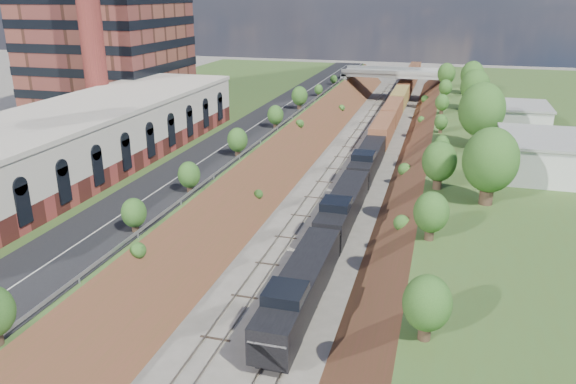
% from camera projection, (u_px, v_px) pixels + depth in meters
% --- Properties ---
extents(platform_left, '(44.00, 180.00, 5.00)m').
position_uv_depth(platform_left, '(136.00, 143.00, 86.43)').
color(platform_left, '#435A25').
rests_on(platform_left, ground).
extents(embankment_left, '(10.00, 180.00, 10.00)m').
position_uv_depth(embankment_left, '(272.00, 170.00, 81.62)').
color(embankment_left, brown).
rests_on(embankment_left, ground).
extents(embankment_right, '(10.00, 180.00, 10.00)m').
position_uv_depth(embankment_right, '(427.00, 184.00, 75.98)').
color(embankment_right, brown).
rests_on(embankment_right, ground).
extents(rail_left_track, '(1.58, 180.00, 0.18)m').
position_uv_depth(rail_left_track, '(329.00, 174.00, 79.44)').
color(rail_left_track, gray).
rests_on(rail_left_track, ground).
extents(rail_right_track, '(1.58, 180.00, 0.18)m').
position_uv_depth(rail_right_track, '(366.00, 178.00, 78.10)').
color(rail_right_track, gray).
rests_on(rail_right_track, ground).
extents(road, '(8.00, 180.00, 0.10)m').
position_uv_depth(road, '(242.00, 134.00, 81.08)').
color(road, black).
rests_on(road, platform_left).
extents(guardrail, '(0.10, 171.00, 0.70)m').
position_uv_depth(guardrail, '(269.00, 133.00, 79.68)').
color(guardrail, '#99999E').
rests_on(guardrail, platform_left).
extents(commercial_building, '(14.30, 62.30, 7.00)m').
position_uv_depth(commercial_building, '(70.00, 142.00, 63.19)').
color(commercial_building, maroon).
rests_on(commercial_building, platform_left).
extents(overpass, '(24.50, 8.30, 7.40)m').
position_uv_depth(overpass, '(394.00, 79.00, 133.33)').
color(overpass, gray).
rests_on(overpass, ground).
extents(white_building_near, '(9.00, 12.00, 4.00)m').
position_uv_depth(white_building_near, '(543.00, 156.00, 63.17)').
color(white_building_near, silver).
rests_on(white_building_near, platform_right).
extents(white_building_far, '(8.00, 10.00, 3.60)m').
position_uv_depth(white_building_far, '(518.00, 118.00, 83.30)').
color(white_building_far, silver).
rests_on(white_building_far, platform_right).
extents(tree_right_large, '(5.25, 5.25, 7.61)m').
position_uv_depth(tree_right_large, '(491.00, 161.00, 53.16)').
color(tree_right_large, '#473323').
rests_on(tree_right_large, platform_right).
extents(tree_left_crest, '(2.45, 2.45, 3.55)m').
position_uv_depth(tree_left_crest, '(107.00, 232.00, 43.21)').
color(tree_left_crest, '#473323').
rests_on(tree_left_crest, platform_left).
extents(freight_train, '(2.94, 150.31, 4.55)m').
position_uv_depth(freight_train, '(392.00, 114.00, 107.25)').
color(freight_train, black).
rests_on(freight_train, ground).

